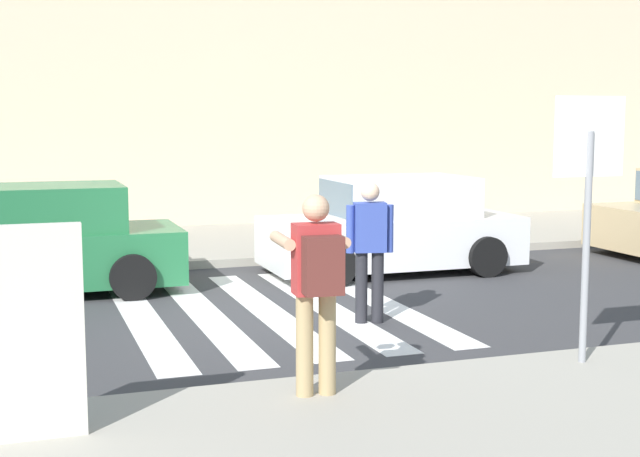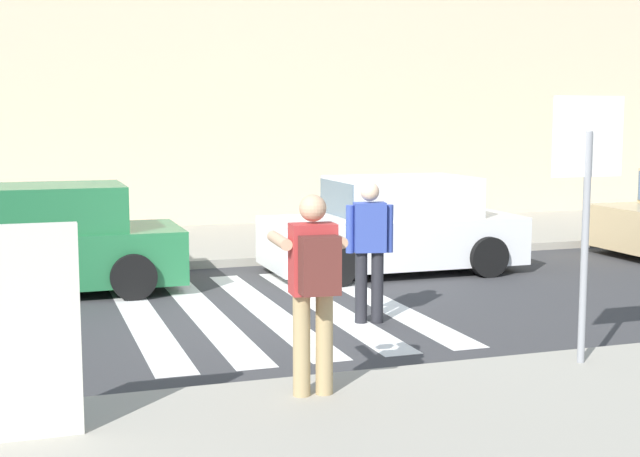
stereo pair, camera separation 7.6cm
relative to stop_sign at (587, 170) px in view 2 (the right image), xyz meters
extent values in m
plane|color=#38383A|center=(-2.11, 3.62, -2.01)|extent=(120.00, 120.00, 0.00)
cube|color=#9E998C|center=(-2.11, 9.62, -1.94)|extent=(60.00, 4.80, 0.14)
cube|color=beige|center=(-2.11, 14.02, 1.29)|extent=(56.00, 4.00, 6.59)
cube|color=silver|center=(-3.71, 3.82, -2.00)|extent=(0.44, 5.20, 0.01)
cube|color=silver|center=(-2.91, 3.82, -2.00)|extent=(0.44, 5.20, 0.01)
cube|color=silver|center=(-2.11, 3.82, -2.00)|extent=(0.44, 5.20, 0.01)
cube|color=silver|center=(-1.31, 3.82, -2.00)|extent=(0.44, 5.20, 0.01)
cube|color=silver|center=(-0.51, 3.82, -2.00)|extent=(0.44, 5.20, 0.01)
cylinder|color=gray|center=(0.00, -0.01, -0.75)|extent=(0.07, 0.07, 2.23)
cube|color=white|center=(0.00, 0.00, 0.32)|extent=(0.76, 0.03, 0.76)
cube|color=red|center=(0.00, 0.02, 0.32)|extent=(0.66, 0.02, 0.66)
cylinder|color=tan|center=(-2.88, -0.13, -1.43)|extent=(0.15, 0.15, 0.88)
cylinder|color=tan|center=(-2.68, -0.14, -1.43)|extent=(0.15, 0.15, 0.88)
cube|color=#B73333|center=(-2.78, -0.14, -0.69)|extent=(0.40, 0.27, 0.60)
sphere|color=tan|center=(-2.78, -0.14, -0.26)|extent=(0.23, 0.23, 0.23)
cylinder|color=tan|center=(-3.00, 0.10, -0.55)|extent=(0.14, 0.59, 0.10)
cylinder|color=tan|center=(-2.52, 0.07, -0.55)|extent=(0.14, 0.59, 0.10)
cube|color=black|center=(-2.75, 0.26, -0.52)|extent=(0.15, 0.11, 0.10)
cube|color=#5B2823|center=(-2.79, -0.37, -0.71)|extent=(0.33, 0.22, 0.48)
cylinder|color=#232328|center=(-1.20, 2.77, -1.57)|extent=(0.15, 0.15, 0.88)
cylinder|color=#232328|center=(-1.01, 2.73, -1.57)|extent=(0.15, 0.15, 0.88)
cube|color=#33479E|center=(-1.10, 2.75, -0.83)|extent=(0.42, 0.32, 0.60)
sphere|color=beige|center=(-1.10, 2.75, -0.40)|extent=(0.23, 0.23, 0.23)
cylinder|color=#33479E|center=(-1.34, 2.80, -0.85)|extent=(0.10, 0.10, 0.58)
cylinder|color=#33479E|center=(-0.87, 2.70, -0.85)|extent=(0.10, 0.10, 0.58)
cube|color=#236B3D|center=(-4.94, 5.92, -1.48)|extent=(4.10, 1.70, 0.76)
cube|color=#236B3D|center=(-4.79, 5.92, -0.78)|extent=(2.20, 1.56, 0.64)
cube|color=slate|center=(-3.82, 5.92, -0.78)|extent=(0.10, 1.50, 0.51)
cylinder|color=black|center=(-3.66, 5.07, -1.69)|extent=(0.64, 0.22, 0.64)
cylinder|color=black|center=(-3.66, 6.77, -1.69)|extent=(0.64, 0.22, 0.64)
cube|color=white|center=(0.57, 5.92, -1.48)|extent=(4.10, 1.70, 0.76)
cube|color=white|center=(0.72, 5.92, -0.78)|extent=(2.20, 1.56, 0.64)
cube|color=slate|center=(-0.35, 5.92, -0.78)|extent=(0.10, 1.50, 0.54)
cube|color=slate|center=(1.69, 5.92, -0.78)|extent=(0.10, 1.50, 0.51)
cylinder|color=black|center=(-0.71, 5.07, -1.69)|extent=(0.64, 0.22, 0.64)
cylinder|color=black|center=(-0.71, 6.77, -1.69)|extent=(0.64, 0.22, 0.64)
cylinder|color=black|center=(1.84, 5.07, -1.69)|extent=(0.64, 0.22, 0.64)
cylinder|color=black|center=(1.84, 6.77, -1.69)|extent=(0.64, 0.22, 0.64)
cylinder|color=black|center=(5.58, 6.77, -1.69)|extent=(0.64, 0.22, 0.64)
cube|color=beige|center=(-5.26, -0.45, -1.07)|extent=(1.10, 0.10, 1.60)
cube|color=#5199B2|center=(-5.26, -0.40, -1.07)|extent=(0.96, 0.02, 1.46)
camera|label=1|loc=(-5.16, -7.15, 0.51)|focal=50.00mm
camera|label=2|loc=(-5.09, -7.17, 0.51)|focal=50.00mm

